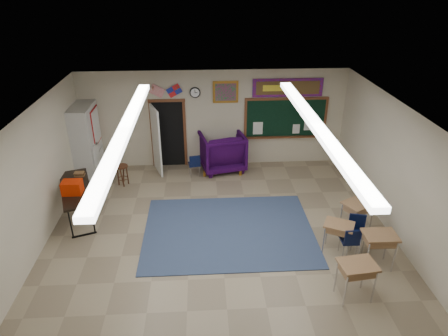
{
  "coord_description": "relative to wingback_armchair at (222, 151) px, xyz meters",
  "views": [
    {
      "loc": [
        -0.37,
        -7.03,
        5.61
      ],
      "look_at": [
        0.13,
        1.5,
        1.33
      ],
      "focal_mm": 32.0,
      "sensor_mm": 36.0,
      "label": 1
    }
  ],
  "objects": [
    {
      "name": "floor",
      "position": [
        -0.21,
        -4.15,
        -0.6
      ],
      "size": [
        9.0,
        9.0,
        0.0
      ],
      "primitive_type": "plane",
      "color": "gray",
      "rests_on": "ground"
    },
    {
      "name": "back_wall",
      "position": [
        -0.21,
        0.35,
        0.9
      ],
      "size": [
        8.0,
        0.04,
        3.0
      ],
      "primitive_type": "cube",
      "color": "beige",
      "rests_on": "floor"
    },
    {
      "name": "left_wall",
      "position": [
        -4.21,
        -4.15,
        0.9
      ],
      "size": [
        0.04,
        9.0,
        3.0
      ],
      "primitive_type": "cube",
      "color": "beige",
      "rests_on": "floor"
    },
    {
      "name": "right_wall",
      "position": [
        3.79,
        -4.15,
        0.9
      ],
      "size": [
        0.04,
        9.0,
        3.0
      ],
      "primitive_type": "cube",
      "color": "beige",
      "rests_on": "floor"
    },
    {
      "name": "ceiling",
      "position": [
        -0.21,
        -4.15,
        2.4
      ],
      "size": [
        8.0,
        9.0,
        0.04
      ],
      "primitive_type": "cube",
      "color": "silver",
      "rests_on": "back_wall"
    },
    {
      "name": "area_rug",
      "position": [
        -0.01,
        -3.35,
        -0.59
      ],
      "size": [
        4.0,
        3.0,
        0.02
      ],
      "primitive_type": "cube",
      "color": "#2F3D5A",
      "rests_on": "floor"
    },
    {
      "name": "fluorescent_strips",
      "position": [
        -0.21,
        -4.15,
        2.34
      ],
      "size": [
        3.86,
        6.0,
        0.1
      ],
      "primitive_type": null,
      "color": "white",
      "rests_on": "ceiling"
    },
    {
      "name": "doorway",
      "position": [
        -1.71,
        0.2,
        0.46
      ],
      "size": [
        1.1,
        0.89,
        2.16
      ],
      "color": "black",
      "rests_on": "back_wall"
    },
    {
      "name": "chalkboard",
      "position": [
        1.99,
        0.31,
        0.87
      ],
      "size": [
        2.55,
        0.14,
        1.3
      ],
      "color": "brown",
      "rests_on": "back_wall"
    },
    {
      "name": "bulletin_board",
      "position": [
        1.99,
        0.32,
        1.85
      ],
      "size": [
        2.1,
        0.05,
        0.55
      ],
      "color": "#AC0E15",
      "rests_on": "back_wall"
    },
    {
      "name": "framed_art_print",
      "position": [
        0.14,
        0.32,
        1.75
      ],
      "size": [
        0.75,
        0.05,
        0.65
      ],
      "color": "#A46A1F",
      "rests_on": "back_wall"
    },
    {
      "name": "wall_clock",
      "position": [
        -0.76,
        0.32,
        1.75
      ],
      "size": [
        0.32,
        0.05,
        0.32
      ],
      "color": "black",
      "rests_on": "back_wall"
    },
    {
      "name": "wall_flags",
      "position": [
        -1.61,
        0.29,
        1.88
      ],
      "size": [
        1.16,
        0.06,
        0.7
      ],
      "primitive_type": null,
      "color": "red",
      "rests_on": "back_wall"
    },
    {
      "name": "storage_cabinet",
      "position": [
        -3.93,
        -0.3,
        0.5
      ],
      "size": [
        0.59,
        1.25,
        2.2
      ],
      "color": "#B4B3AF",
      "rests_on": "floor"
    },
    {
      "name": "wingback_armchair",
      "position": [
        0.0,
        0.0,
        0.0
      ],
      "size": [
        1.52,
        1.55,
        1.19
      ],
      "primitive_type": "imported",
      "rotation": [
        0.0,
        0.0,
        3.35
      ],
      "color": "#21042F",
      "rests_on": "floor"
    },
    {
      "name": "student_chair_reading",
      "position": [
        -0.84,
        -0.44,
        -0.24
      ],
      "size": [
        0.41,
        0.41,
        0.72
      ],
      "primitive_type": null,
      "rotation": [
        0.0,
        0.0,
        3.31
      ],
      "color": "black",
      "rests_on": "floor"
    },
    {
      "name": "student_chair_desk_a",
      "position": [
        2.5,
        -4.39,
        -0.22
      ],
      "size": [
        0.38,
        0.38,
        0.75
      ],
      "primitive_type": null,
      "rotation": [
        0.0,
        0.0,
        3.13
      ],
      "color": "black",
      "rests_on": "floor"
    },
    {
      "name": "student_chair_desk_b",
      "position": [
        2.74,
        -4.18,
        -0.2
      ],
      "size": [
        0.48,
        0.48,
        0.79
      ],
      "primitive_type": null,
      "rotation": [
        0.0,
        0.0,
        -0.24
      ],
      "color": "black",
      "rests_on": "floor"
    },
    {
      "name": "student_desk_front_left",
      "position": [
        2.29,
        -4.26,
        -0.19
      ],
      "size": [
        0.75,
        0.68,
        0.73
      ],
      "rotation": [
        0.0,
        0.0,
        -0.47
      ],
      "color": "#A1704B",
      "rests_on": "floor"
    },
    {
      "name": "student_desk_front_right",
      "position": [
        2.96,
        -3.56,
        -0.14
      ],
      "size": [
        0.84,
        0.77,
        0.82
      ],
      "rotation": [
        0.0,
        0.0,
        0.49
      ],
      "color": "#A1704B",
      "rests_on": "floor"
    },
    {
      "name": "student_desk_back_left",
      "position": [
        2.19,
        -5.63,
        -0.15
      ],
      "size": [
        0.72,
        0.58,
        0.8
      ],
      "rotation": [
        0.0,
        0.0,
        0.12
      ],
      "color": "#A1704B",
      "rests_on": "floor"
    },
    {
      "name": "student_desk_back_right",
      "position": [
        2.96,
        -4.77,
        -0.15
      ],
      "size": [
        0.68,
        0.51,
        0.8
      ],
      "rotation": [
        0.0,
        0.0,
        -0.02
      ],
      "color": "#A1704B",
      "rests_on": "floor"
    },
    {
      "name": "folding_table",
      "position": [
        -3.7,
        -2.51,
        -0.14
      ],
      "size": [
        1.3,
        2.13,
        1.15
      ],
      "rotation": [
        0.0,
        0.0,
        0.34
      ],
      "color": "black",
      "rests_on": "floor"
    },
    {
      "name": "wooden_stool",
      "position": [
        -2.89,
        -0.89,
        -0.28
      ],
      "size": [
        0.34,
        0.34,
        0.61
      ],
      "color": "#4B2716",
      "rests_on": "floor"
    }
  ]
}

